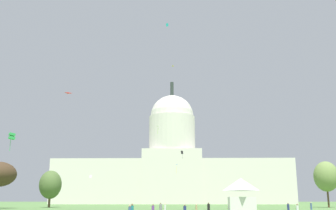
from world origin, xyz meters
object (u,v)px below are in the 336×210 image
(person_black_mid_right, at_px, (209,208))
(kite_white_low, at_px, (91,176))
(tree_west_near, at_px, (50,185))
(kite_red_mid, at_px, (67,96))
(person_maroon_near_tent, at_px, (250,206))
(person_purple_aisle_center, at_px, (153,210))
(person_grey_edge_east, at_px, (161,208))
(kite_gold_high, at_px, (172,67))
(person_tan_front_center, at_px, (196,209))
(person_white_back_left, at_px, (297,209))
(person_denim_near_tree_west, at_px, (311,206))
(kite_black_mid, at_px, (182,153))
(kite_lime_mid, at_px, (159,128))
(tree_east_near, at_px, (326,176))
(kite_green_low, at_px, (12,136))
(person_white_front_left, at_px, (165,208))
(person_navy_deep_crowd, at_px, (288,207))
(event_tent, at_px, (241,194))
(capitol_building, at_px, (172,168))
(kite_turquoise_high, at_px, (167,25))

(person_black_mid_right, bearing_deg, kite_white_low, -23.93)
(tree_west_near, distance_m, kite_red_mid, 38.69)
(person_maroon_near_tent, bearing_deg, person_purple_aisle_center, 165.93)
(person_grey_edge_east, bearing_deg, kite_gold_high, -179.50)
(person_tan_front_center, relative_size, kite_red_mid, 0.96)
(person_grey_edge_east, distance_m, person_white_back_left, 23.97)
(kite_gold_high, distance_m, kite_red_mid, 58.92)
(person_grey_edge_east, xyz_separation_m, kite_white_low, (-25.41, 56.45, 8.89))
(person_denim_near_tree_west, distance_m, kite_black_mid, 84.85)
(person_black_mid_right, xyz_separation_m, person_denim_near_tree_west, (24.86, 22.76, -0.02))
(person_black_mid_right, distance_m, kite_lime_mid, 103.40)
(person_grey_edge_east, bearing_deg, person_white_back_left, 74.77)
(tree_east_near, bearing_deg, person_tan_front_center, -127.79)
(person_white_back_left, height_order, person_denim_near_tree_west, person_denim_near_tree_west)
(tree_east_near, distance_m, kite_red_mid, 77.17)
(kite_green_low, distance_m, kite_red_mid, 23.71)
(person_white_front_left, distance_m, kite_black_mid, 91.78)
(person_tan_front_center, bearing_deg, person_navy_deep_crowd, -179.27)
(person_white_back_left, xyz_separation_m, kite_black_mid, (-17.70, 102.11, 21.08))
(kite_green_low, bearing_deg, person_black_mid_right, 59.06)
(tree_west_near, relative_size, kite_red_mid, 6.69)
(person_tan_front_center, xyz_separation_m, kite_white_low, (-31.54, 65.46, 8.93))
(person_grey_edge_east, height_order, person_white_back_left, person_grey_edge_east)
(person_white_back_left, bearing_deg, kite_gold_high, 122.71)
(person_white_back_left, xyz_separation_m, person_black_mid_right, (-14.51, 2.06, 0.10))
(kite_lime_mid, bearing_deg, person_denim_near_tree_west, -144.31)
(tree_east_near, bearing_deg, tree_west_near, -179.45)
(person_white_front_left, xyz_separation_m, kite_black_mid, (4.60, 89.21, 21.09))
(person_tan_front_center, xyz_separation_m, kite_black_mid, (-0.90, 104.12, 21.07))
(event_tent, distance_m, person_white_front_left, 15.47)
(capitol_building, distance_m, person_purple_aisle_center, 144.39)
(person_black_mid_right, xyz_separation_m, person_tan_front_center, (-2.29, -4.08, -0.09))
(event_tent, xyz_separation_m, person_white_front_left, (-15.24, -0.56, -2.59))
(person_purple_aisle_center, height_order, kite_white_low, kite_white_low)
(capitol_building, bearing_deg, person_grey_edge_east, -90.22)
(capitol_building, xyz_separation_m, person_purple_aisle_center, (-1.25, -143.33, -17.46))
(kite_gold_high, bearing_deg, kite_red_mid, -12.81)
(tree_east_near, xyz_separation_m, person_denim_near_tree_west, (-13.28, -25.29, -8.00))
(kite_black_mid, distance_m, kite_white_low, 50.80)
(person_black_mid_right, distance_m, kite_white_low, 70.65)
(person_navy_deep_crowd, relative_size, kite_lime_mid, 0.49)
(kite_gold_high, bearing_deg, person_purple_aisle_center, 10.58)
(person_tan_front_center, relative_size, kite_turquoise_high, 1.58)
(event_tent, bearing_deg, person_white_back_left, -59.53)
(kite_red_mid, bearing_deg, person_black_mid_right, 123.58)
(kite_lime_mid, relative_size, kite_green_low, 1.04)
(person_purple_aisle_center, distance_m, kite_red_mid, 38.91)
(person_white_back_left, relative_size, kite_green_low, 0.50)
(person_tan_front_center, distance_m, kite_black_mid, 106.24)
(person_grey_edge_east, height_order, person_purple_aisle_center, person_grey_edge_east)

